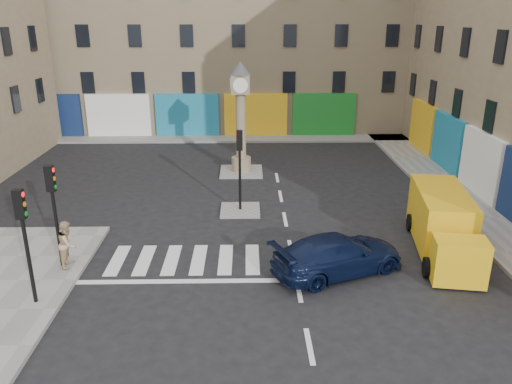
{
  "coord_description": "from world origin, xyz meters",
  "views": [
    {
      "loc": [
        -1.69,
        -13.44,
        8.6
      ],
      "look_at": [
        -1.33,
        5.04,
        2.0
      ],
      "focal_mm": 35.0,
      "sensor_mm": 36.0,
      "label": 1
    }
  ],
  "objects_px": {
    "traffic_light_left_far": "(53,200)",
    "pedestrian_tan": "(68,244)",
    "traffic_light_island": "(240,157)",
    "yellow_van": "(443,224)",
    "clock_pillar": "(241,111)",
    "traffic_light_left_near": "(24,229)",
    "navy_sedan": "(338,255)"
  },
  "relations": [
    {
      "from": "traffic_light_left_far",
      "to": "pedestrian_tan",
      "type": "height_order",
      "value": "traffic_light_left_far"
    },
    {
      "from": "pedestrian_tan",
      "to": "traffic_light_left_far",
      "type": "bearing_deg",
      "value": 84.45
    },
    {
      "from": "traffic_light_island",
      "to": "yellow_van",
      "type": "distance_m",
      "value": 8.93
    },
    {
      "from": "clock_pillar",
      "to": "pedestrian_tan",
      "type": "bearing_deg",
      "value": -117.71
    },
    {
      "from": "traffic_light_left_far",
      "to": "clock_pillar",
      "type": "xyz_separation_m",
      "value": [
        6.3,
        11.4,
        0.93
      ]
    },
    {
      "from": "traffic_light_left_near",
      "to": "yellow_van",
      "type": "relative_size",
      "value": 0.6
    },
    {
      "from": "traffic_light_island",
      "to": "pedestrian_tan",
      "type": "bearing_deg",
      "value": -137.85
    },
    {
      "from": "traffic_light_left_near",
      "to": "clock_pillar",
      "type": "relative_size",
      "value": 0.61
    },
    {
      "from": "clock_pillar",
      "to": "navy_sedan",
      "type": "height_order",
      "value": "clock_pillar"
    },
    {
      "from": "clock_pillar",
      "to": "pedestrian_tan",
      "type": "distance_m",
      "value": 13.15
    },
    {
      "from": "traffic_light_left_far",
      "to": "yellow_van",
      "type": "bearing_deg",
      "value": 5.24
    },
    {
      "from": "traffic_light_left_near",
      "to": "traffic_light_left_far",
      "type": "xyz_separation_m",
      "value": [
        0.0,
        2.4,
        0.0
      ]
    },
    {
      "from": "traffic_light_left_far",
      "to": "clock_pillar",
      "type": "height_order",
      "value": "clock_pillar"
    },
    {
      "from": "traffic_light_left_far",
      "to": "traffic_light_left_near",
      "type": "bearing_deg",
      "value": -90.0
    },
    {
      "from": "traffic_light_left_near",
      "to": "pedestrian_tan",
      "type": "distance_m",
      "value": 2.89
    },
    {
      "from": "navy_sedan",
      "to": "clock_pillar",
      "type": "bearing_deg",
      "value": -7.18
    },
    {
      "from": "traffic_light_island",
      "to": "pedestrian_tan",
      "type": "height_order",
      "value": "traffic_light_island"
    },
    {
      "from": "traffic_light_island",
      "to": "clock_pillar",
      "type": "relative_size",
      "value": 0.61
    },
    {
      "from": "traffic_light_left_near",
      "to": "traffic_light_island",
      "type": "height_order",
      "value": "traffic_light_left_near"
    },
    {
      "from": "traffic_light_left_near",
      "to": "traffic_light_left_far",
      "type": "distance_m",
      "value": 2.4
    },
    {
      "from": "clock_pillar",
      "to": "traffic_light_left_far",
      "type": "bearing_deg",
      "value": -118.94
    },
    {
      "from": "navy_sedan",
      "to": "yellow_van",
      "type": "bearing_deg",
      "value": -91.45
    },
    {
      "from": "traffic_light_island",
      "to": "clock_pillar",
      "type": "height_order",
      "value": "clock_pillar"
    },
    {
      "from": "traffic_light_left_near",
      "to": "yellow_van",
      "type": "distance_m",
      "value": 14.64
    },
    {
      "from": "navy_sedan",
      "to": "pedestrian_tan",
      "type": "distance_m",
      "value": 9.5
    },
    {
      "from": "traffic_light_left_near",
      "to": "yellow_van",
      "type": "height_order",
      "value": "traffic_light_left_near"
    },
    {
      "from": "traffic_light_left_near",
      "to": "navy_sedan",
      "type": "xyz_separation_m",
      "value": [
        9.78,
        1.94,
        -1.93
      ]
    },
    {
      "from": "clock_pillar",
      "to": "traffic_light_left_near",
      "type": "bearing_deg",
      "value": -114.55
    },
    {
      "from": "traffic_light_left_near",
      "to": "navy_sedan",
      "type": "relative_size",
      "value": 0.77
    },
    {
      "from": "navy_sedan",
      "to": "traffic_light_island",
      "type": "bearing_deg",
      "value": 7.18
    },
    {
      "from": "traffic_light_left_near",
      "to": "clock_pillar",
      "type": "height_order",
      "value": "clock_pillar"
    },
    {
      "from": "traffic_light_left_far",
      "to": "pedestrian_tan",
      "type": "distance_m",
      "value": 1.65
    }
  ]
}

